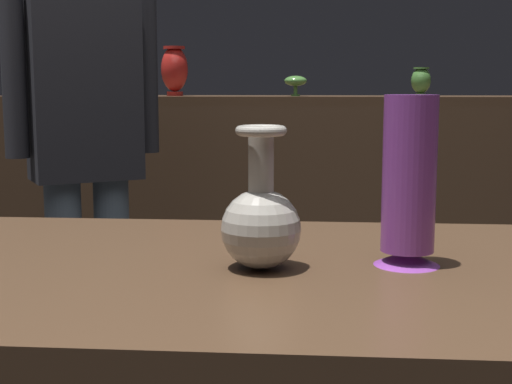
{
  "coord_description": "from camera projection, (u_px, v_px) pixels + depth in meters",
  "views": [
    {
      "loc": [
        0.08,
        -0.94,
        1.04
      ],
      "look_at": [
        0.01,
        -0.01,
        0.9
      ],
      "focal_mm": 51.12,
      "sensor_mm": 36.0,
      "label": 1
    }
  ],
  "objects": [
    {
      "name": "vase_tall_behind",
      "position": [
        409.0,
        185.0,
        0.96
      ],
      "size": [
        0.09,
        0.09,
        0.23
      ],
      "color": "#7A388E",
      "rests_on": "display_plinth"
    },
    {
      "name": "shelf_vase_center",
      "position": [
        296.0,
        81.0,
        3.03
      ],
      "size": [
        0.09,
        0.09,
        0.08
      ],
      "color": "#477A38",
      "rests_on": "back_display_shelf"
    },
    {
      "name": "vase_centerpiece",
      "position": [
        261.0,
        220.0,
        0.94
      ],
      "size": [
        0.1,
        0.1,
        0.19
      ],
      "color": "gray",
      "rests_on": "display_plinth"
    },
    {
      "name": "visitor_near_left",
      "position": [
        85.0,
        134.0,
        2.22
      ],
      "size": [
        0.41,
        0.32,
        1.52
      ],
      "rotation": [
        0.0,
        0.0,
        3.7
      ],
      "color": "slate",
      "rests_on": "ground_plane"
    },
    {
      "name": "back_display_shelf",
      "position": [
        295.0,
        210.0,
        3.18
      ],
      "size": [
        2.6,
        0.4,
        0.99
      ],
      "color": "#422D1E",
      "rests_on": "ground_plane"
    },
    {
      "name": "shelf_vase_right",
      "position": [
        421.0,
        80.0,
        3.02
      ],
      "size": [
        0.08,
        0.08,
        0.12
      ],
      "color": "#477A38",
      "rests_on": "back_display_shelf"
    },
    {
      "name": "shelf_vase_left",
      "position": [
        174.0,
        69.0,
        3.12
      ],
      "size": [
        0.12,
        0.12,
        0.21
      ],
      "color": "red",
      "rests_on": "back_display_shelf"
    }
  ]
}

